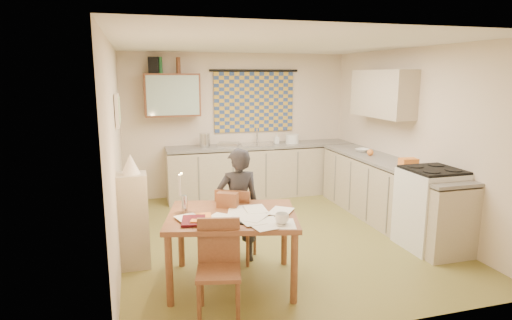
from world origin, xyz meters
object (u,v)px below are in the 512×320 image
object	(u,v)px
shelf_stand	(134,221)
chair_far	(237,237)
counter_back	(261,171)
dining_table	(233,248)
person	(238,206)
counter_right	(386,192)
stove	(431,208)

from	to	relation	value
shelf_stand	chair_far	bearing A→B (deg)	-7.55
chair_far	shelf_stand	bearing A→B (deg)	21.73
counter_back	dining_table	world-z (taller)	counter_back
person	shelf_stand	xyz separation A→B (m)	(-1.15, 0.19, -0.13)
counter_back	counter_right	bearing A→B (deg)	-53.86
counter_right	stove	world-z (taller)	stove
chair_far	counter_back	bearing A→B (deg)	-83.23
chair_far	person	world-z (taller)	person
counter_back	person	size ratio (longest dim) A/B	2.47
counter_right	dining_table	distance (m)	2.86
chair_far	person	xyz separation A→B (m)	(0.01, -0.04, 0.39)
shelf_stand	dining_table	bearing A→B (deg)	-35.69
counter_right	person	xyz separation A→B (m)	(-2.39, -0.73, 0.22)
person	counter_right	bearing A→B (deg)	-163.30
counter_right	shelf_stand	xyz separation A→B (m)	(-3.54, -0.54, 0.08)
dining_table	counter_right	bearing A→B (deg)	39.05
dining_table	chair_far	bearing A→B (deg)	85.77
stove	chair_far	world-z (taller)	stove
counter_right	chair_far	bearing A→B (deg)	-163.92
stove	shelf_stand	world-z (taller)	shelf_stand
counter_back	counter_right	size ratio (longest dim) A/B	1.12
chair_far	shelf_stand	world-z (taller)	shelf_stand
stove	shelf_stand	size ratio (longest dim) A/B	0.94
counter_back	shelf_stand	world-z (taller)	shelf_stand
counter_right	shelf_stand	size ratio (longest dim) A/B	2.75
counter_back	chair_far	distance (m)	2.76
dining_table	person	size ratio (longest dim) A/B	1.10
counter_right	chair_far	size ratio (longest dim) A/B	3.35
stove	dining_table	distance (m)	2.59
counter_right	stove	size ratio (longest dim) A/B	2.92
chair_far	dining_table	bearing A→B (deg)	101.62
chair_far	counter_right	bearing A→B (deg)	-134.63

